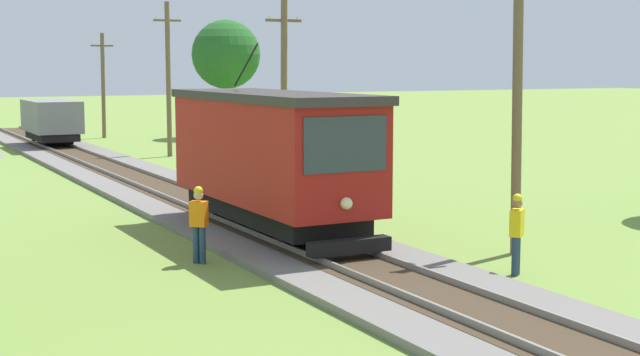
{
  "coord_description": "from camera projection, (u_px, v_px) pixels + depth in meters",
  "views": [
    {
      "loc": [
        -9.69,
        -5.49,
        4.5
      ],
      "look_at": [
        0.42,
        13.86,
        1.77
      ],
      "focal_mm": 50.42,
      "sensor_mm": 36.0,
      "label": 1
    }
  ],
  "objects": [
    {
      "name": "track_worker",
      "position": [
        517.0,
        230.0,
        19.28
      ],
      "size": [
        0.45,
        0.42,
        1.78
      ],
      "rotation": [
        0.0,
        0.0,
        -0.92
      ],
      "color": "navy",
      "rests_on": "ground"
    },
    {
      "name": "second_worker",
      "position": [
        199.0,
        221.0,
        20.46
      ],
      "size": [
        0.44,
        0.44,
        1.78
      ],
      "rotation": [
        0.0,
        0.0,
        -2.35
      ],
      "color": "navy",
      "rests_on": "ground"
    },
    {
      "name": "utility_pole_near_tram",
      "position": [
        517.0,
        88.0,
        21.24
      ],
      "size": [
        1.4,
        0.4,
        7.78
      ],
      "color": "brown",
      "rests_on": "ground"
    },
    {
      "name": "utility_pole_far",
      "position": [
        168.0,
        78.0,
        44.38
      ],
      "size": [
        1.4,
        0.26,
        7.63
      ],
      "color": "brown",
      "rests_on": "ground"
    },
    {
      "name": "freight_car",
      "position": [
        52.0,
        120.0,
        48.96
      ],
      "size": [
        2.4,
        5.2,
        2.31
      ],
      "color": "slate",
      "rests_on": "rail_right"
    },
    {
      "name": "utility_pole_mid",
      "position": [
        284.0,
        91.0,
        32.67
      ],
      "size": [
        1.4,
        0.36,
        6.96
      ],
      "color": "brown",
      "rests_on": "ground"
    },
    {
      "name": "red_tram",
      "position": [
        271.0,
        154.0,
        23.48
      ],
      "size": [
        2.6,
        8.54,
        4.79
      ],
      "color": "maroon",
      "rests_on": "rail_right"
    },
    {
      "name": "tree_right_near",
      "position": [
        226.0,
        55.0,
        56.43
      ],
      "size": [
        4.33,
        4.33,
        7.38
      ],
      "color": "#4C3823",
      "rests_on": "ground"
    },
    {
      "name": "utility_pole_distant",
      "position": [
        103.0,
        84.0,
        55.85
      ],
      "size": [
        1.4,
        0.44,
        6.52
      ],
      "color": "brown",
      "rests_on": "ground"
    }
  ]
}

